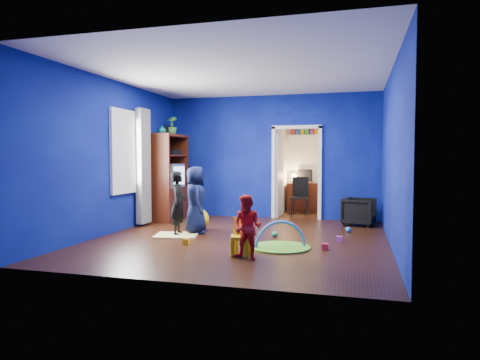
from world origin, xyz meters
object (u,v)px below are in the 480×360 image
(child_black, at_px, (178,203))
(child_navy, at_px, (195,200))
(hopper_ball, at_px, (198,220))
(vase, at_px, (162,130))
(tv_armoire, at_px, (168,177))
(study_desk, at_px, (304,197))
(folding_chair, at_px, (299,197))
(armchair, at_px, (359,212))
(toddler_red, at_px, (247,227))
(kid_chair, at_px, (241,239))
(play_mat, at_px, (280,247))
(crt_tv, at_px, (170,176))

(child_black, distance_m, child_navy, 0.36)
(hopper_ball, bearing_deg, vase, 142.34)
(child_black, distance_m, tv_armoire, 2.05)
(study_desk, xyz_separation_m, folding_chair, (0.00, -0.96, 0.09))
(armchair, height_order, child_black, child_black)
(toddler_red, bearing_deg, vase, 146.44)
(child_black, height_order, hopper_ball, child_black)
(study_desk, bearing_deg, folding_chair, -90.00)
(child_black, xyz_separation_m, vase, (-1.01, 1.44, 1.46))
(armchair, distance_m, child_navy, 3.50)
(toddler_red, relative_size, kid_chair, 1.82)
(play_mat, bearing_deg, hopper_ball, 148.19)
(child_black, distance_m, hopper_ball, 0.66)
(play_mat, bearing_deg, vase, 145.79)
(child_black, bearing_deg, folding_chair, -40.18)
(child_navy, distance_m, tv_armoire, 1.95)
(toddler_red, xyz_separation_m, study_desk, (0.11, 5.72, -0.08))
(vase, distance_m, crt_tv, 1.08)
(child_navy, distance_m, crt_tv, 1.93)
(kid_chair, bearing_deg, toddler_red, -67.38)
(armchair, bearing_deg, child_navy, 132.05)
(tv_armoire, bearing_deg, vase, -90.00)
(child_navy, relative_size, tv_armoire, 0.65)
(toddler_red, height_order, kid_chair, toddler_red)
(tv_armoire, relative_size, crt_tv, 2.80)
(play_mat, bearing_deg, armchair, 65.74)
(child_navy, bearing_deg, tv_armoire, 12.57)
(study_desk, distance_m, folding_chair, 0.96)
(tv_armoire, bearing_deg, play_mat, -37.92)
(hopper_ball, height_order, kid_chair, kid_chair)
(crt_tv, bearing_deg, tv_armoire, 180.00)
(armchair, xyz_separation_m, child_navy, (-2.99, -1.79, 0.34))
(child_black, xyz_separation_m, study_desk, (1.80, 4.22, -0.22))
(toddler_red, distance_m, play_mat, 1.04)
(folding_chair, bearing_deg, hopper_ball, -120.63)
(crt_tv, bearing_deg, child_navy, -50.77)
(kid_chair, height_order, folding_chair, folding_chair)
(play_mat, xyz_separation_m, folding_chair, (-0.21, 3.88, 0.45))
(armchair, height_order, crt_tv, crt_tv)
(child_navy, relative_size, study_desk, 1.44)
(child_navy, xyz_separation_m, crt_tv, (-1.20, 1.47, 0.39))
(vase, distance_m, study_desk, 4.30)
(child_black, distance_m, vase, 2.28)
(child_navy, height_order, vase, vase)
(crt_tv, relative_size, hopper_ball, 1.57)
(study_desk, bearing_deg, armchair, -56.77)
(child_black, distance_m, kid_chair, 2.04)
(child_black, height_order, toddler_red, child_black)
(child_black, bearing_deg, armchair, -68.59)
(child_black, xyz_separation_m, folding_chair, (1.80, 3.26, -0.13))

